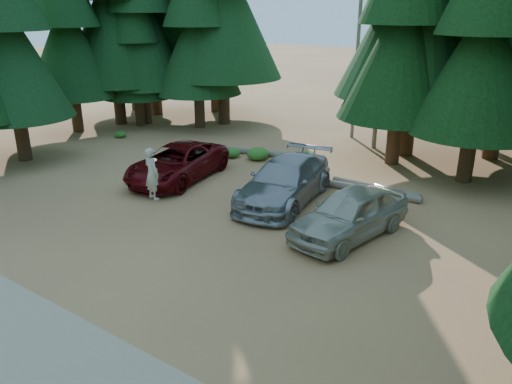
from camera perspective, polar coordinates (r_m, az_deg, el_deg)
ground at (r=16.88m, az=-8.67°, el=-5.28°), size 160.00×160.00×0.00m
forest_belt_north at (r=28.90m, az=12.20°, el=5.43°), size 36.00×7.00×22.00m
forest_belt_west at (r=30.98m, az=-24.76°, el=4.99°), size 6.00×22.00×22.00m
snag_front at (r=27.24m, az=14.34°, el=17.19°), size 0.24×0.24×12.00m
snag_back at (r=29.45m, az=11.53°, el=15.65°), size 0.20×0.20×10.00m
red_pickup at (r=22.39m, az=-8.96°, el=3.35°), size 3.50×5.93×1.55m
silver_minivan_center at (r=19.54m, az=3.31°, el=1.24°), size 3.25×6.12×1.69m
silver_minivan_right at (r=16.83m, az=10.70°, el=-2.42°), size 2.85×5.10×1.64m
frisbee_player at (r=18.86m, az=-11.82°, el=2.09°), size 0.80×0.61×1.97m
log_left at (r=26.22m, az=-1.19°, el=4.71°), size 4.23×1.18×0.30m
log_mid at (r=21.37m, az=13.43°, el=0.44°), size 3.79×0.34×0.31m
log_right at (r=21.11m, az=12.03°, el=0.32°), size 4.89×0.69×0.31m
shrub_far_left at (r=25.30m, az=-6.17°, el=4.19°), size 0.84×0.84×0.46m
shrub_left at (r=25.62m, az=-2.77°, el=4.51°), size 0.87×0.87×0.48m
shrub_center_left at (r=25.16m, az=0.20°, el=4.40°), size 1.12×1.12×0.62m
shrub_center_right at (r=24.78m, az=6.03°, el=3.98°), size 1.04×1.04×0.57m
shrub_right at (r=22.43m, az=7.22°, el=2.08°), size 0.94×0.94×0.52m
shrub_far_right at (r=20.67m, az=13.92°, el=0.00°), size 0.92×0.92×0.51m
shrub_edge_west at (r=30.65m, az=-15.26°, el=6.40°), size 0.72×0.72×0.40m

